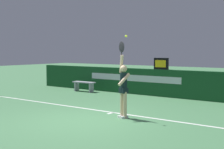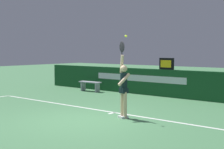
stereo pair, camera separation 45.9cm
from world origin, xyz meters
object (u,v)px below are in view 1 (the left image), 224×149
at_px(speed_display, 161,64).
at_px(courtside_bench_near, 84,84).
at_px(tennis_player, 123,87).
at_px(tennis_ball, 126,36).

bearing_deg(speed_display, courtside_bench_near, -168.49).
bearing_deg(courtside_bench_near, tennis_player, -38.09).
xyz_separation_m(speed_display, tennis_ball, (1.33, -4.86, 1.01)).
height_order(speed_display, tennis_player, tennis_player).
bearing_deg(speed_display, tennis_ball, -74.67).
bearing_deg(speed_display, tennis_player, -76.29).
distance_m(speed_display, tennis_ball, 5.14).
xyz_separation_m(tennis_ball, courtside_bench_near, (-5.20, 4.07, -2.12)).
bearing_deg(tennis_ball, tennis_player, 143.49).
distance_m(speed_display, courtside_bench_near, 4.10).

